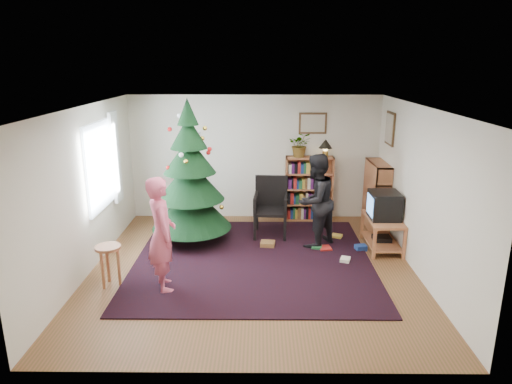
{
  "coord_description": "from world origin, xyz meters",
  "views": [
    {
      "loc": [
        0.11,
        -6.54,
        3.12
      ],
      "look_at": [
        0.05,
        0.5,
        1.1
      ],
      "focal_mm": 32.0,
      "sensor_mm": 36.0,
      "label": 1
    }
  ],
  "objects_px": {
    "person_standing": "(162,234)",
    "table_lamp": "(326,145)",
    "picture_back": "(313,123)",
    "bookshelf_back": "(309,188)",
    "christmas_tree": "(190,184)",
    "picture_right": "(390,129)",
    "potted_plant": "(300,145)",
    "person_by_chair": "(315,201)",
    "bookshelf_right": "(376,195)",
    "tv_stand": "(382,230)",
    "crt_tv": "(384,205)",
    "stool": "(109,255)",
    "armchair": "(270,204)"
  },
  "relations": [
    {
      "from": "christmas_tree",
      "to": "potted_plant",
      "type": "xyz_separation_m",
      "value": [
        2.0,
        1.24,
        0.48
      ]
    },
    {
      "from": "person_by_chair",
      "to": "table_lamp",
      "type": "distance_m",
      "value": 1.61
    },
    {
      "from": "christmas_tree",
      "to": "tv_stand",
      "type": "bearing_deg",
      "value": -4.71
    },
    {
      "from": "christmas_tree",
      "to": "bookshelf_back",
      "type": "height_order",
      "value": "christmas_tree"
    },
    {
      "from": "christmas_tree",
      "to": "crt_tv",
      "type": "xyz_separation_m",
      "value": [
        3.32,
        -0.27,
        -0.28
      ]
    },
    {
      "from": "stool",
      "to": "armchair",
      "type": "bearing_deg",
      "value": 41.3
    },
    {
      "from": "bookshelf_right",
      "to": "potted_plant",
      "type": "height_order",
      "value": "potted_plant"
    },
    {
      "from": "christmas_tree",
      "to": "stool",
      "type": "height_order",
      "value": "christmas_tree"
    },
    {
      "from": "picture_right",
      "to": "table_lamp",
      "type": "xyz_separation_m",
      "value": [
        -1.07,
        0.59,
        -0.41
      ]
    },
    {
      "from": "tv_stand",
      "to": "person_standing",
      "type": "height_order",
      "value": "person_standing"
    },
    {
      "from": "stool",
      "to": "crt_tv",
      "type": "bearing_deg",
      "value": 18.2
    },
    {
      "from": "bookshelf_back",
      "to": "crt_tv",
      "type": "xyz_separation_m",
      "value": [
        1.12,
        -1.51,
        0.12
      ]
    },
    {
      "from": "picture_right",
      "to": "tv_stand",
      "type": "xyz_separation_m",
      "value": [
        -0.26,
        -0.92,
        -1.62
      ]
    },
    {
      "from": "picture_back",
      "to": "crt_tv",
      "type": "relative_size",
      "value": 1.05
    },
    {
      "from": "stool",
      "to": "potted_plant",
      "type": "distance_m",
      "value": 4.28
    },
    {
      "from": "picture_back",
      "to": "bookshelf_back",
      "type": "relative_size",
      "value": 0.42
    },
    {
      "from": "crt_tv",
      "to": "potted_plant",
      "type": "distance_m",
      "value": 2.14
    },
    {
      "from": "picture_back",
      "to": "bookshelf_back",
      "type": "distance_m",
      "value": 1.29
    },
    {
      "from": "person_by_chair",
      "to": "person_standing",
      "type": "bearing_deg",
      "value": -10.34
    },
    {
      "from": "picture_back",
      "to": "crt_tv",
      "type": "distance_m",
      "value": 2.28
    },
    {
      "from": "picture_right",
      "to": "bookshelf_back",
      "type": "distance_m",
      "value": 1.97
    },
    {
      "from": "person_standing",
      "to": "table_lamp",
      "type": "height_order",
      "value": "table_lamp"
    },
    {
      "from": "christmas_tree",
      "to": "person_standing",
      "type": "height_order",
      "value": "christmas_tree"
    },
    {
      "from": "christmas_tree",
      "to": "person_standing",
      "type": "relative_size",
      "value": 1.55
    },
    {
      "from": "picture_back",
      "to": "tv_stand",
      "type": "bearing_deg",
      "value": -56.95
    },
    {
      "from": "tv_stand",
      "to": "crt_tv",
      "type": "relative_size",
      "value": 1.88
    },
    {
      "from": "picture_right",
      "to": "person_by_chair",
      "type": "xyz_separation_m",
      "value": [
        -1.41,
        -0.81,
        -1.13
      ]
    },
    {
      "from": "potted_plant",
      "to": "table_lamp",
      "type": "xyz_separation_m",
      "value": [
        0.5,
        0.0,
        -0.0
      ]
    },
    {
      "from": "armchair",
      "to": "picture_back",
      "type": "bearing_deg",
      "value": 53.0
    },
    {
      "from": "christmas_tree",
      "to": "bookshelf_right",
      "type": "height_order",
      "value": "christmas_tree"
    },
    {
      "from": "bookshelf_back",
      "to": "potted_plant",
      "type": "xyz_separation_m",
      "value": [
        -0.2,
        0.0,
        0.88
      ]
    },
    {
      "from": "bookshelf_back",
      "to": "person_by_chair",
      "type": "relative_size",
      "value": 0.79
    },
    {
      "from": "picture_back",
      "to": "bookshelf_right",
      "type": "height_order",
      "value": "picture_back"
    },
    {
      "from": "stool",
      "to": "potted_plant",
      "type": "xyz_separation_m",
      "value": [
        2.95,
        2.91,
        1.08
      ]
    },
    {
      "from": "picture_back",
      "to": "stool",
      "type": "bearing_deg",
      "value": -136.37
    },
    {
      "from": "table_lamp",
      "to": "crt_tv",
      "type": "bearing_deg",
      "value": -61.58
    },
    {
      "from": "picture_right",
      "to": "table_lamp",
      "type": "relative_size",
      "value": 1.68
    },
    {
      "from": "picture_back",
      "to": "person_standing",
      "type": "relative_size",
      "value": 0.34
    },
    {
      "from": "person_standing",
      "to": "table_lamp",
      "type": "xyz_separation_m",
      "value": [
        2.65,
        2.99,
        0.72
      ]
    },
    {
      "from": "bookshelf_back",
      "to": "person_standing",
      "type": "bearing_deg",
      "value": -128.15
    },
    {
      "from": "crt_tv",
      "to": "potted_plant",
      "type": "height_order",
      "value": "potted_plant"
    },
    {
      "from": "person_by_chair",
      "to": "stool",
      "type": "bearing_deg",
      "value": -18.95
    },
    {
      "from": "armchair",
      "to": "person_by_chair",
      "type": "height_order",
      "value": "person_by_chair"
    },
    {
      "from": "stool",
      "to": "table_lamp",
      "type": "distance_m",
      "value": 4.64
    },
    {
      "from": "picture_right",
      "to": "bookshelf_right",
      "type": "bearing_deg",
      "value": 147.53
    },
    {
      "from": "christmas_tree",
      "to": "tv_stand",
      "type": "height_order",
      "value": "christmas_tree"
    },
    {
      "from": "bookshelf_right",
      "to": "person_standing",
      "type": "relative_size",
      "value": 0.79
    },
    {
      "from": "picture_back",
      "to": "christmas_tree",
      "type": "bearing_deg",
      "value": -148.66
    },
    {
      "from": "armchair",
      "to": "table_lamp",
      "type": "distance_m",
      "value": 1.68
    },
    {
      "from": "bookshelf_right",
      "to": "armchair",
      "type": "relative_size",
      "value": 1.19
    }
  ]
}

